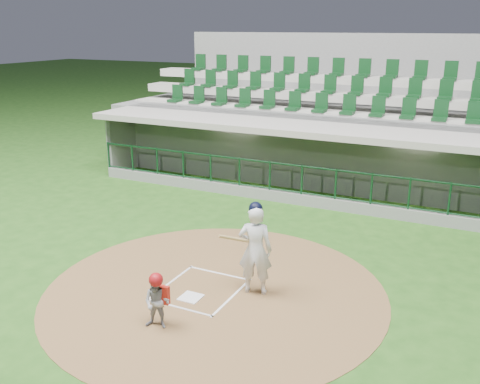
{
  "coord_description": "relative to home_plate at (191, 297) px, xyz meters",
  "views": [
    {
      "loc": [
        5.23,
        -9.09,
        5.38
      ],
      "look_at": [
        -0.48,
        2.6,
        1.3
      ],
      "focal_mm": 40.0,
      "sensor_mm": 36.0,
      "label": 1
    }
  ],
  "objects": [
    {
      "name": "dugout_structure",
      "position": [
        0.12,
        8.51,
        0.94
      ],
      "size": [
        16.4,
        3.7,
        3.0
      ],
      "color": "gray",
      "rests_on": "ground"
    },
    {
      "name": "dirt_circle",
      "position": [
        0.3,
        0.5,
        -0.02
      ],
      "size": [
        7.2,
        7.2,
        0.01
      ],
      "primitive_type": "cylinder",
      "color": "brown",
      "rests_on": "ground"
    },
    {
      "name": "catcher",
      "position": [
        0.03,
        -1.21,
        0.54
      ],
      "size": [
        0.57,
        0.48,
        1.1
      ],
      "color": "gray",
      "rests_on": "dirt_circle"
    },
    {
      "name": "home_plate",
      "position": [
        0.0,
        0.0,
        0.0
      ],
      "size": [
        0.43,
        0.43,
        0.02
      ],
      "primitive_type": "cube",
      "color": "white",
      "rests_on": "dirt_circle"
    },
    {
      "name": "ground",
      "position": [
        0.0,
        0.7,
        -0.02
      ],
      "size": [
        120.0,
        120.0,
        0.0
      ],
      "primitive_type": "plane",
      "color": "#214E16",
      "rests_on": "ground"
    },
    {
      "name": "batter",
      "position": [
        1.08,
        0.81,
        0.98
      ],
      "size": [
        0.94,
        0.96,
        2.0
      ],
      "color": "silver",
      "rests_on": "dirt_circle"
    },
    {
      "name": "seating_deck",
      "position": [
        0.0,
        11.61,
        1.4
      ],
      "size": [
        17.0,
        6.72,
        5.15
      ],
      "color": "slate",
      "rests_on": "ground"
    },
    {
      "name": "batter_box_chalk",
      "position": [
        0.0,
        0.4,
        -0.0
      ],
      "size": [
        1.55,
        1.8,
        0.01
      ],
      "color": "white",
      "rests_on": "ground"
    }
  ]
}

